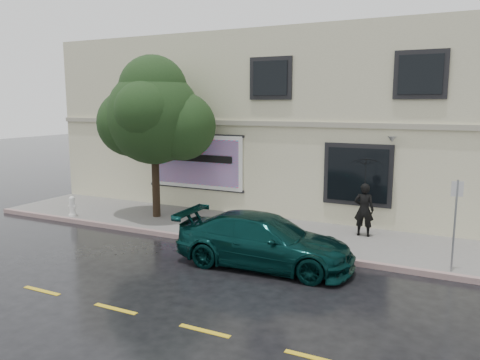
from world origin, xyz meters
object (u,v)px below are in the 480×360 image
at_px(pedestrian, 364,210).
at_px(street_tree, 154,117).
at_px(car, 264,241).
at_px(fire_hydrant, 72,206).

relative_size(pedestrian, street_tree, 0.32).
distance_m(car, street_tree, 6.95).
distance_m(street_tree, fire_hydrant, 4.56).
bearing_deg(street_tree, fire_hydrant, -154.66).
relative_size(street_tree, fire_hydrant, 7.05).
relative_size(car, fire_hydrant, 6.27).
bearing_deg(street_tree, car, -26.48).
xyz_separation_m(car, fire_hydrant, (-8.41, 1.42, -0.18)).
height_order(pedestrian, street_tree, street_tree).
bearing_deg(car, street_tree, 61.04).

